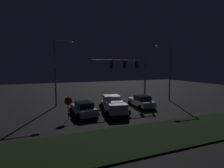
{
  "coord_description": "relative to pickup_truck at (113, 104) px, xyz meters",
  "views": [
    {
      "loc": [
        -8.88,
        -19.7,
        5.26
      ],
      "look_at": [
        -0.5,
        0.95,
        3.09
      ],
      "focal_mm": 28.77,
      "sensor_mm": 36.0,
      "label": 1
    }
  ],
  "objects": [
    {
      "name": "ground_plane",
      "position": [
        1.09,
        0.95,
        -1.0
      ],
      "size": [
        80.0,
        80.0,
        0.0
      ],
      "primitive_type": "plane",
      "color": "black"
    },
    {
      "name": "grass_median",
      "position": [
        1.09,
        -7.73,
        -0.95
      ],
      "size": [
        26.44,
        5.24,
        0.1
      ],
      "primitive_type": "cube",
      "color": "black",
      "rests_on": "ground_plane"
    },
    {
      "name": "pickup_truck",
      "position": [
        0.0,
        0.0,
        0.0
      ],
      "size": [
        3.5,
        5.67,
        1.8
      ],
      "rotation": [
        0.0,
        0.0,
        1.4
      ],
      "color": "#B7B7BC",
      "rests_on": "ground_plane"
    },
    {
      "name": "car_sedan",
      "position": [
        4.45,
        1.19,
        -0.26
      ],
      "size": [
        2.63,
        4.49,
        1.51
      ],
      "rotation": [
        0.0,
        0.0,
        1.52
      ],
      "color": "silver",
      "rests_on": "ground_plane"
    },
    {
      "name": "car_sedan_far",
      "position": [
        -3.48,
        0.0,
        -0.26
      ],
      "size": [
        2.67,
        4.51,
        1.51
      ],
      "rotation": [
        0.0,
        0.0,
        1.63
      ],
      "color": "#B7B7BC",
      "rests_on": "ground_plane"
    },
    {
      "name": "traffic_signal_gantry",
      "position": [
        4.35,
        4.08,
        3.9
      ],
      "size": [
        8.32,
        0.56,
        6.5
      ],
      "color": "slate",
      "rests_on": "ground_plane"
    },
    {
      "name": "street_lamp_left",
      "position": [
        -5.34,
        5.83,
        4.44
      ],
      "size": [
        2.66,
        0.44,
        8.71
      ],
      "color": "slate",
      "rests_on": "ground_plane"
    },
    {
      "name": "street_lamp_right",
      "position": [
        10.55,
        3.81,
        4.36
      ],
      "size": [
        2.96,
        0.44,
        8.51
      ],
      "color": "slate",
      "rests_on": "ground_plane"
    },
    {
      "name": "stop_sign",
      "position": [
        -5.24,
        -0.89,
        0.56
      ],
      "size": [
        0.76,
        0.08,
        2.23
      ],
      "color": "slate",
      "rests_on": "ground_plane"
    }
  ]
}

